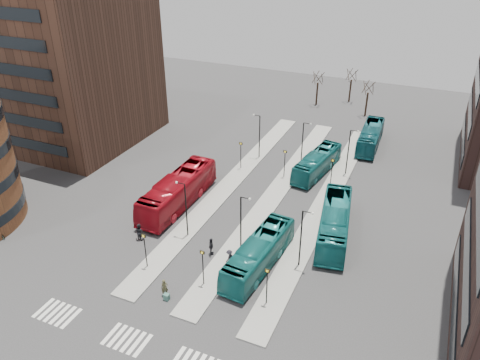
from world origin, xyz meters
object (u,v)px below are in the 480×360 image
at_px(teal_bus_d, 370,137).
at_px(commuter_b, 211,246).
at_px(red_bus, 178,191).
at_px(commuter_a, 139,232).
at_px(teal_bus_a, 259,253).
at_px(teal_bus_b, 317,163).
at_px(traveller, 165,288).
at_px(commuter_c, 229,257).
at_px(suitcase, 166,297).
at_px(teal_bus_c, 335,222).

relative_size(teal_bus_d, commuter_b, 5.97).
distance_m(red_bus, commuter_a, 7.48).
relative_size(teal_bus_a, commuter_a, 5.96).
height_order(teal_bus_d, commuter_a, teal_bus_d).
height_order(teal_bus_b, traveller, teal_bus_b).
height_order(red_bus, teal_bus_b, red_bus).
height_order(red_bus, teal_bus_a, red_bus).
bearing_deg(teal_bus_b, teal_bus_d, 75.78).
bearing_deg(commuter_b, commuter_c, -130.57).
bearing_deg(suitcase, teal_bus_d, 75.94).
height_order(teal_bus_b, commuter_a, teal_bus_b).
bearing_deg(teal_bus_b, teal_bus_c, -58.18).
bearing_deg(traveller, teal_bus_a, 7.87).
bearing_deg(commuter_a, suitcase, 149.96).
bearing_deg(commuter_b, teal_bus_b, -37.32).
height_order(suitcase, teal_bus_c, teal_bus_c).
xyz_separation_m(red_bus, commuter_c, (9.83, -7.35, -1.03)).
height_order(teal_bus_d, traveller, teal_bus_d).
xyz_separation_m(teal_bus_d, commuter_b, (-9.64, -31.70, -0.61)).
height_order(traveller, commuter_c, traveller).
xyz_separation_m(red_bus, teal_bus_b, (12.42, 13.86, -0.38)).
distance_m(teal_bus_b, commuter_a, 24.77).
bearing_deg(teal_bus_b, suitcase, -92.29).
bearing_deg(teal_bus_c, red_bus, 174.43).
xyz_separation_m(red_bus, traveller, (6.48, -13.46, -1.00)).
xyz_separation_m(teal_bus_a, commuter_b, (-4.94, -0.10, -0.62)).
bearing_deg(commuter_b, teal_bus_d, -40.93).
relative_size(suitcase, teal_bus_a, 0.06).
height_order(teal_bus_b, commuter_b, teal_bus_b).
bearing_deg(teal_bus_b, teal_bus_a, -80.77).
xyz_separation_m(suitcase, commuter_b, (0.68, 7.22, 0.61)).
relative_size(suitcase, commuter_b, 0.33).
height_order(teal_bus_a, commuter_a, teal_bus_a).
xyz_separation_m(suitcase, traveller, (-0.41, 0.44, 0.53)).
xyz_separation_m(teal_bus_c, commuter_a, (-18.03, -8.56, -0.74)).
distance_m(teal_bus_c, commuter_c, 11.66).
relative_size(teal_bus_c, traveller, 7.13).
relative_size(red_bus, teal_bus_b, 1.26).
distance_m(teal_bus_c, commuter_b, 12.88).
xyz_separation_m(teal_bus_b, commuter_b, (-4.85, -20.53, -0.54)).
distance_m(red_bus, commuter_b, 10.13).
relative_size(suitcase, red_bus, 0.05).
xyz_separation_m(suitcase, teal_bus_c, (10.89, 15.04, 1.36)).
bearing_deg(teal_bus_b, commuter_b, -94.32).
distance_m(red_bus, teal_bus_a, 14.13).
height_order(red_bus, teal_bus_d, red_bus).
bearing_deg(teal_bus_c, suitcase, -135.14).
bearing_deg(suitcase, red_bus, 117.15).
relative_size(red_bus, teal_bus_c, 1.10).
height_order(teal_bus_a, commuter_b, teal_bus_a).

